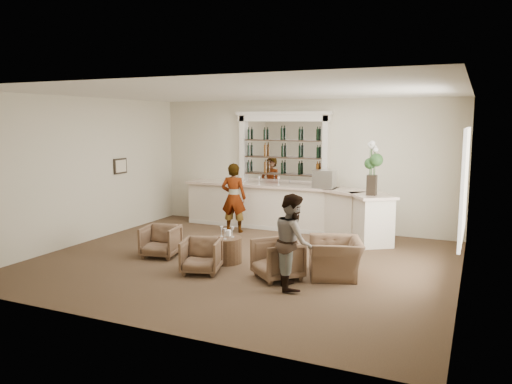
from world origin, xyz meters
TOP-DOWN VIEW (x-y plane):
  - ground at (0.00, 0.00)m, footprint 8.00×8.00m
  - room_shell at (0.16, 0.71)m, footprint 8.04×7.02m
  - bar_counter at (-0.16, 3.00)m, footprint 5.72×1.80m
  - back_bar_alcove at (-0.50, 3.41)m, footprint 2.64×0.25m
  - cocktail_table at (-0.26, -0.22)m, footprint 0.62×0.62m
  - sommelier at (-1.36, 2.27)m, footprint 0.70×0.53m
  - guest at (1.44, -1.09)m, footprint 0.88×0.96m
  - armchair_left at (-1.69, -0.40)m, footprint 0.81×0.83m
  - armchair_center at (-0.37, -1.01)m, footprint 0.85×0.86m
  - armchair_right at (1.03, -0.75)m, footprint 1.07×1.07m
  - armchair_far at (1.93, -0.18)m, footprint 1.21×1.28m
  - espresso_machine at (0.76, 2.97)m, footprint 0.51×0.44m
  - flower_vase at (2.05, 2.28)m, footprint 0.31×0.31m
  - wine_glass_bar_left at (-0.96, 2.96)m, footprint 0.07×0.07m
  - wine_glass_bar_right at (-0.46, 3.05)m, footprint 0.07×0.07m
  - wine_glass_tbl_a at (-0.38, -0.19)m, footprint 0.07×0.07m
  - wine_glass_tbl_b at (-0.16, -0.14)m, footprint 0.07×0.07m
  - wine_glass_tbl_c at (-0.22, -0.35)m, footprint 0.07×0.07m
  - napkin_holder at (-0.28, -0.08)m, footprint 0.08×0.08m

SIDE VIEW (x-z plane):
  - ground at x=0.00m, z-range 0.00..0.00m
  - cocktail_table at x=-0.26m, z-range 0.00..0.50m
  - armchair_center at x=-0.37m, z-range 0.00..0.63m
  - armchair_left at x=-1.69m, z-range 0.00..0.64m
  - armchair_far at x=1.93m, z-range 0.00..0.67m
  - armchair_right at x=1.03m, z-range 0.00..0.70m
  - napkin_holder at x=-0.28m, z-range 0.50..0.62m
  - bar_counter at x=-0.16m, z-range 0.00..1.14m
  - wine_glass_tbl_a at x=-0.38m, z-range 0.50..0.71m
  - wine_glass_tbl_b at x=-0.16m, z-range 0.50..0.71m
  - wine_glass_tbl_c at x=-0.22m, z-range 0.50..0.71m
  - guest at x=1.44m, z-range 0.00..1.58m
  - sommelier at x=-1.36m, z-range 0.00..1.73m
  - wine_glass_bar_left at x=-0.96m, z-range 1.14..1.35m
  - wine_glass_bar_right at x=-0.46m, z-range 1.14..1.35m
  - espresso_machine at x=0.76m, z-range 1.14..1.58m
  - flower_vase at x=2.05m, z-range 1.21..2.40m
  - back_bar_alcove at x=-0.50m, z-range 0.53..3.53m
  - room_shell at x=0.16m, z-range 0.68..4.00m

